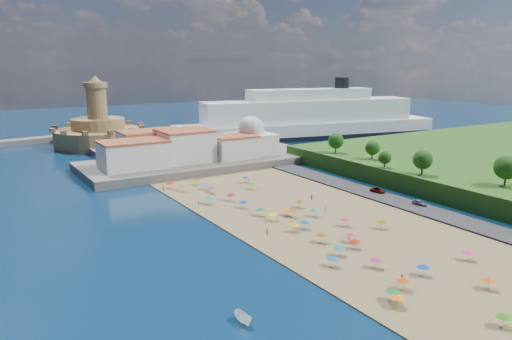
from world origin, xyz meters
TOP-DOWN VIEW (x-y plane):
  - ground at (0.00, 0.00)m, footprint 700.00×700.00m
  - terrace at (10.00, 73.00)m, footprint 90.00×36.00m
  - jetty at (-12.00, 108.00)m, footprint 18.00×70.00m
  - waterfront_buildings at (-3.05, 73.64)m, footprint 57.00×29.00m
  - domed_building at (30.00, 71.00)m, footprint 16.00×16.00m
  - fortress at (-12.00, 138.00)m, footprint 40.00×40.00m
  - cruise_ship at (87.02, 107.76)m, footprint 141.12×48.39m
  - beach_parasols at (-1.46, -12.09)m, footprint 31.13×113.45m
  - beachgoers at (-1.10, 9.47)m, footprint 33.16×84.22m
  - moored_boats at (-31.48, -44.25)m, footprint 10.78×22.00m
  - parked_cars at (36.00, -7.61)m, footprint 2.82×48.48m
  - hillside_trees at (49.66, -6.83)m, footprint 17.23×105.37m

SIDE VIEW (x-z plane):
  - ground at x=0.00m, z-range 0.00..0.00m
  - moored_boats at x=-31.48m, z-range 0.00..1.65m
  - beachgoers at x=-1.10m, z-range 0.18..2.02m
  - jetty at x=-12.00m, z-range 0.00..2.40m
  - parked_cars at x=36.00m, z-range 0.69..1.96m
  - terrace at x=10.00m, z-range 0.00..3.00m
  - beach_parasols at x=-1.46m, z-range 1.05..3.25m
  - fortress at x=-12.00m, z-range -9.52..22.88m
  - waterfront_buildings at x=-3.05m, z-range 2.38..13.38m
  - domed_building at x=30.00m, z-range 1.47..16.47m
  - cruise_ship at x=87.02m, z-range -6.23..24.31m
  - hillside_trees at x=49.66m, z-range 6.11..14.43m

